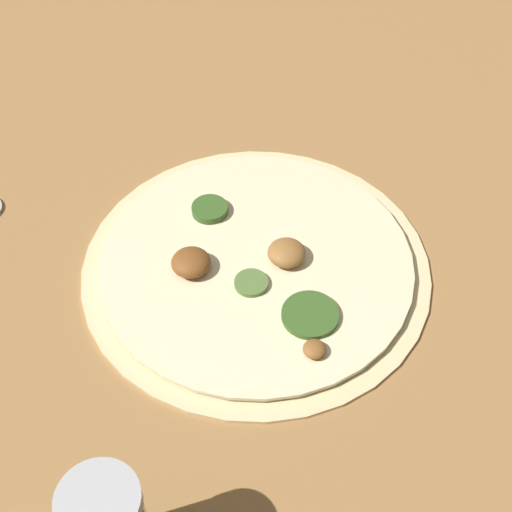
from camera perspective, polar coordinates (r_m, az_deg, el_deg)
ground_plane at (r=0.70m, az=0.00°, el=-0.92°), size 3.00×3.00×0.00m
pizza at (r=0.69m, az=-0.03°, el=-0.65°), size 0.34×0.34×0.03m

